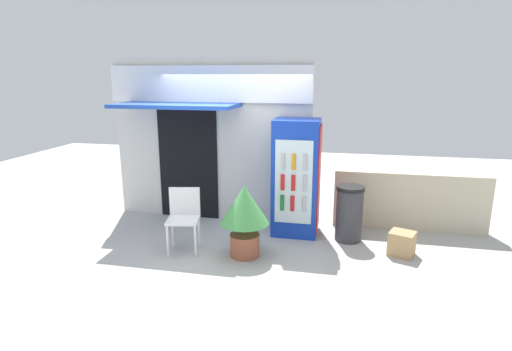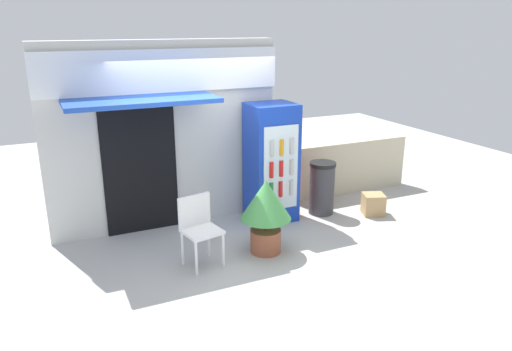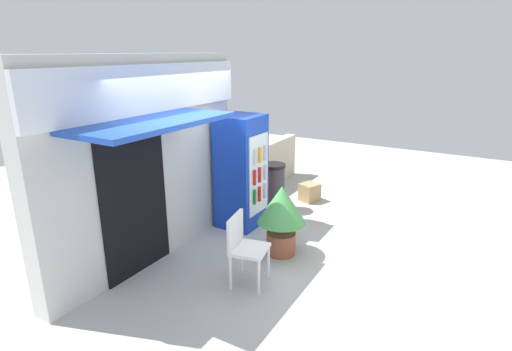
# 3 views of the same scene
# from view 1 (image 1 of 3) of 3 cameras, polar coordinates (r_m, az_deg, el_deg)

# --- Properties ---
(ground) EXTENTS (16.00, 16.00, 0.00)m
(ground) POSITION_cam_1_polar(r_m,az_deg,el_deg) (6.19, -5.53, -10.08)
(ground) COLOR #B2B2AD
(storefront_building) EXTENTS (3.45, 1.18, 2.77)m
(storefront_building) POSITION_cam_1_polar(r_m,az_deg,el_deg) (7.21, -6.26, 5.39)
(storefront_building) COLOR silver
(storefront_building) RESTS_ON ground
(drink_cooler) EXTENTS (0.72, 0.69, 1.84)m
(drink_cooler) POSITION_cam_1_polar(r_m,az_deg,el_deg) (6.52, 5.61, -0.27)
(drink_cooler) COLOR #1438B2
(drink_cooler) RESTS_ON ground
(plastic_chair) EXTENTS (0.52, 0.49, 0.90)m
(plastic_chair) POSITION_cam_1_polar(r_m,az_deg,el_deg) (6.07, -9.96, -5.26)
(plastic_chair) COLOR white
(plastic_chair) RESTS_ON ground
(potted_plant_near_shop) EXTENTS (0.68, 0.68, 1.02)m
(potted_plant_near_shop) POSITION_cam_1_polar(r_m,az_deg,el_deg) (5.72, -1.60, -5.11)
(potted_plant_near_shop) COLOR #995138
(potted_plant_near_shop) RESTS_ON ground
(trash_bin) EXTENTS (0.42, 0.42, 0.86)m
(trash_bin) POSITION_cam_1_polar(r_m,az_deg,el_deg) (6.48, 12.79, -5.11)
(trash_bin) COLOR #38383D
(trash_bin) RESTS_ON ground
(stone_boundary_wall) EXTENTS (2.43, 0.21, 0.95)m
(stone_boundary_wall) POSITION_cam_1_polar(r_m,az_deg,el_deg) (7.22, 20.46, -3.36)
(stone_boundary_wall) COLOR beige
(stone_boundary_wall) RESTS_ON ground
(cardboard_box) EXTENTS (0.42, 0.40, 0.34)m
(cardboard_box) POSITION_cam_1_polar(r_m,az_deg,el_deg) (6.26, 19.53, -8.87)
(cardboard_box) COLOR tan
(cardboard_box) RESTS_ON ground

